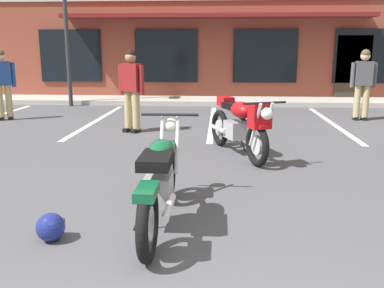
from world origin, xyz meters
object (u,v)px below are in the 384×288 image
at_px(motorcycle_silver_naked, 240,124).
at_px(person_by_back_row, 131,86).
at_px(person_in_shorts_foreground, 363,81).
at_px(helmet_on_pavement, 51,227).
at_px(person_in_black_shirt, 2,80).
at_px(motorcycle_foreground_classic, 160,179).

height_order(motorcycle_silver_naked, person_by_back_row, person_by_back_row).
bearing_deg(person_in_shorts_foreground, helmet_on_pavement, -125.22).
xyz_separation_m(person_in_black_shirt, person_by_back_row, (3.37, -1.26, 0.00)).
height_order(person_in_black_shirt, person_in_shorts_foreground, same).
bearing_deg(person_in_shorts_foreground, motorcycle_foreground_classic, -121.35).
height_order(motorcycle_silver_naked, person_in_shorts_foreground, person_in_shorts_foreground).
relative_size(person_in_black_shirt, person_in_shorts_foreground, 1.00).
xyz_separation_m(person_in_black_shirt, helmet_on_pavement, (3.67, -6.37, -0.82)).
height_order(motorcycle_foreground_classic, motorcycle_silver_naked, same).
bearing_deg(person_by_back_row, helmet_on_pavement, -86.57).
bearing_deg(person_in_shorts_foreground, person_by_back_row, -160.84).
height_order(person_in_black_shirt, person_by_back_row, same).
distance_m(motorcycle_silver_naked, person_in_black_shirt, 6.37).
distance_m(person_in_black_shirt, person_by_back_row, 3.59).
distance_m(motorcycle_foreground_classic, helmet_on_pavement, 1.09).
relative_size(person_in_shorts_foreground, person_by_back_row, 1.00).
bearing_deg(helmet_on_pavement, motorcycle_silver_naked, 60.21).
xyz_separation_m(person_in_shorts_foreground, person_by_back_row, (-5.19, -1.80, 0.00)).
height_order(motorcycle_foreground_classic, person_in_shorts_foreground, person_in_shorts_foreground).
bearing_deg(person_in_black_shirt, motorcycle_foreground_classic, -52.13).
height_order(person_in_shorts_foreground, person_by_back_row, same).
xyz_separation_m(person_in_shorts_foreground, helmet_on_pavement, (-4.88, -6.92, -0.82)).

